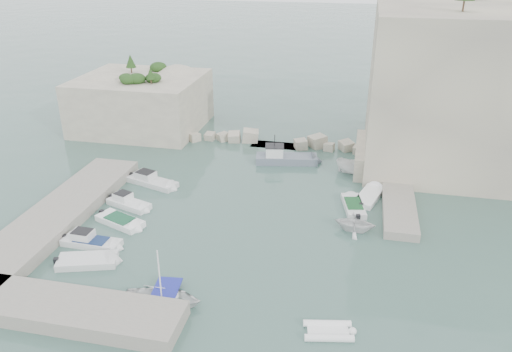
% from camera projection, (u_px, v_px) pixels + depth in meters
% --- Properties ---
extents(ground, '(400.00, 400.00, 0.00)m').
position_uv_depth(ground, '(241.00, 236.00, 43.11)').
color(ground, '#42645B').
rests_on(ground, ground).
extents(cliff_east, '(26.00, 22.00, 17.00)m').
position_uv_depth(cliff_east, '(490.00, 87.00, 55.55)').
color(cliff_east, beige).
rests_on(cliff_east, ground).
extents(cliff_terrace, '(8.00, 10.00, 2.50)m').
position_uv_depth(cliff_terrace, '(391.00, 157.00, 56.07)').
color(cliff_terrace, beige).
rests_on(cliff_terrace, ground).
extents(outcrop_west, '(16.00, 14.00, 7.00)m').
position_uv_depth(outcrop_west, '(142.00, 103.00, 67.68)').
color(outcrop_west, beige).
rests_on(outcrop_west, ground).
extents(quay_west, '(5.00, 24.00, 1.10)m').
position_uv_depth(quay_west, '(57.00, 215.00, 45.25)').
color(quay_west, '#9E9689').
rests_on(quay_west, ground).
extents(quay_south, '(18.00, 4.00, 1.10)m').
position_uv_depth(quay_south, '(54.00, 308.00, 33.70)').
color(quay_south, '#9E9689').
rests_on(quay_south, ground).
extents(ledge_east, '(3.00, 16.00, 0.80)m').
position_uv_depth(ledge_east, '(398.00, 195.00, 49.22)').
color(ledge_east, '#9E9689').
rests_on(ledge_east, ground).
extents(breakwater, '(28.00, 3.00, 1.40)m').
position_uv_depth(breakwater, '(275.00, 140.00, 62.54)').
color(breakwater, beige).
rests_on(breakwater, ground).
extents(motorboat_a, '(6.52, 3.67, 1.40)m').
position_uv_depth(motorboat_a, '(152.00, 184.00, 52.44)').
color(motorboat_a, silver).
rests_on(motorboat_a, ground).
extents(motorboat_b, '(5.18, 3.11, 1.40)m').
position_uv_depth(motorboat_b, '(129.00, 206.00, 47.99)').
color(motorboat_b, white).
rests_on(motorboat_b, ground).
extents(motorboat_c, '(5.43, 3.58, 0.70)m').
position_uv_depth(motorboat_c, '(120.00, 224.00, 45.00)').
color(motorboat_c, white).
rests_on(motorboat_c, ground).
extents(motorboat_d, '(5.56, 1.84, 1.40)m').
position_uv_depth(motorboat_d, '(92.00, 245.00, 41.73)').
color(motorboat_d, silver).
rests_on(motorboat_d, ground).
extents(motorboat_e, '(5.40, 3.44, 0.70)m').
position_uv_depth(motorboat_e, '(88.00, 264.00, 39.32)').
color(motorboat_e, silver).
rests_on(motorboat_e, ground).
extents(rowboat, '(5.86, 4.48, 1.13)m').
position_uv_depth(rowboat, '(162.00, 305.00, 34.79)').
color(rowboat, white).
rests_on(rowboat, ground).
extents(inflatable_dinghy, '(3.70, 2.28, 0.44)m').
position_uv_depth(inflatable_dinghy, '(328.00, 333.00, 32.26)').
color(inflatable_dinghy, white).
rests_on(inflatable_dinghy, ground).
extents(tender_east_a, '(3.81, 3.37, 1.86)m').
position_uv_depth(tender_east_a, '(354.00, 231.00, 43.89)').
color(tender_east_a, white).
rests_on(tender_east_a, ground).
extents(tender_east_b, '(2.72, 5.26, 0.70)m').
position_uv_depth(tender_east_b, '(353.00, 209.00, 47.59)').
color(tender_east_b, silver).
rests_on(tender_east_b, ground).
extents(tender_east_c, '(3.35, 5.88, 0.70)m').
position_uv_depth(tender_east_c, '(369.00, 198.00, 49.52)').
color(tender_east_c, white).
rests_on(tender_east_c, ground).
extents(tender_east_d, '(5.15, 2.91, 1.88)m').
position_uv_depth(tender_east_d, '(357.00, 175.00, 54.63)').
color(tender_east_d, white).
rests_on(tender_east_d, ground).
extents(work_boat, '(8.00, 3.60, 2.20)m').
position_uv_depth(work_boat, '(286.00, 162.00, 57.76)').
color(work_boat, slate).
rests_on(work_boat, ground).
extents(rowboat_mast, '(0.10, 0.10, 4.20)m').
position_uv_depth(rowboat_mast, '(159.00, 273.00, 33.67)').
color(rowboat_mast, white).
rests_on(rowboat_mast, rowboat).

